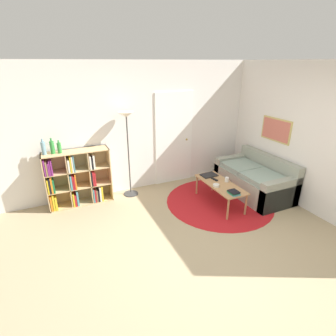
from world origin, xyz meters
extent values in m
plane|color=tan|center=(0.00, 0.00, 0.00)|extent=(14.00, 14.00, 0.00)
cube|color=silver|center=(0.00, 2.59, 1.30)|extent=(7.59, 0.05, 2.60)
cube|color=white|center=(0.60, 2.55, 1.00)|extent=(0.87, 0.02, 2.00)
sphere|color=tan|center=(0.90, 2.53, 0.96)|extent=(0.04, 0.04, 0.04)
cube|color=silver|center=(2.32, 1.28, 1.30)|extent=(0.05, 5.56, 2.60)
cube|color=tan|center=(2.28, 1.35, 1.30)|extent=(0.02, 0.73, 0.46)
cube|color=#C66656|center=(2.27, 1.35, 1.30)|extent=(0.01, 0.67, 0.40)
cylinder|color=#B2191E|center=(0.99, 1.29, 0.00)|extent=(2.06, 2.06, 0.01)
cube|color=tan|center=(-2.05, 2.37, 0.53)|extent=(0.02, 0.34, 1.06)
cube|color=tan|center=(-0.89, 2.37, 0.53)|extent=(0.02, 0.34, 1.06)
cube|color=tan|center=(-1.47, 2.37, 1.06)|extent=(1.17, 0.34, 0.02)
cube|color=tan|center=(-1.47, 2.37, 0.01)|extent=(1.17, 0.34, 0.02)
cube|color=tan|center=(-1.47, 2.53, 0.53)|extent=(1.17, 0.02, 1.06)
cube|color=tan|center=(-1.66, 2.37, 0.53)|extent=(0.02, 0.32, 1.03)
cube|color=tan|center=(-1.28, 2.37, 0.53)|extent=(0.02, 0.32, 1.03)
cube|color=tan|center=(-1.47, 2.37, 0.36)|extent=(1.14, 0.32, 0.02)
cube|color=tan|center=(-1.47, 2.37, 0.70)|extent=(1.14, 0.32, 0.02)
cube|color=orange|center=(-2.01, 2.32, 0.16)|extent=(0.03, 0.22, 0.28)
cube|color=gold|center=(-1.97, 2.33, 0.17)|extent=(0.03, 0.24, 0.30)
cube|color=gold|center=(-1.93, 2.32, 0.14)|extent=(0.03, 0.22, 0.25)
cube|color=gold|center=(-1.63, 2.31, 0.14)|extent=(0.03, 0.20, 0.24)
cube|color=#B21E23|center=(-1.59, 2.32, 0.13)|extent=(0.03, 0.22, 0.23)
cube|color=teal|center=(-1.55, 2.33, 0.16)|extent=(0.03, 0.24, 0.29)
cube|color=teal|center=(-1.25, 2.32, 0.15)|extent=(0.02, 0.23, 0.26)
cube|color=#B21E23|center=(-1.22, 2.32, 0.14)|extent=(0.03, 0.22, 0.25)
cube|color=olive|center=(-1.19, 2.33, 0.14)|extent=(0.02, 0.24, 0.24)
cube|color=black|center=(-1.16, 2.33, 0.14)|extent=(0.03, 0.24, 0.24)
cube|color=silver|center=(-1.13, 2.30, 0.17)|extent=(0.03, 0.19, 0.30)
cube|color=gold|center=(-1.09, 2.30, 0.17)|extent=(0.03, 0.19, 0.31)
cube|color=gold|center=(-2.02, 2.33, 0.50)|extent=(0.02, 0.24, 0.27)
cube|color=black|center=(-1.99, 2.31, 0.51)|extent=(0.03, 0.21, 0.29)
cube|color=orange|center=(-1.95, 2.34, 0.52)|extent=(0.03, 0.26, 0.29)
cube|color=#196B38|center=(-1.92, 2.34, 0.49)|extent=(0.03, 0.26, 0.25)
cube|color=teal|center=(-1.63, 2.34, 0.50)|extent=(0.03, 0.26, 0.27)
cube|color=#B21E23|center=(-1.60, 2.32, 0.50)|extent=(0.02, 0.23, 0.27)
cube|color=#B21E23|center=(-1.57, 2.31, 0.50)|extent=(0.02, 0.21, 0.25)
cube|color=orange|center=(-1.55, 2.33, 0.51)|extent=(0.02, 0.25, 0.29)
cube|color=black|center=(-1.25, 2.31, 0.51)|extent=(0.02, 0.20, 0.28)
cube|color=#B21E23|center=(-1.23, 2.34, 0.51)|extent=(0.03, 0.26, 0.28)
cube|color=#B21E23|center=(-1.20, 2.33, 0.50)|extent=(0.03, 0.24, 0.25)
cube|color=#7F287A|center=(-2.02, 2.32, 0.86)|extent=(0.02, 0.22, 0.29)
cube|color=olive|center=(-1.99, 2.30, 0.84)|extent=(0.03, 0.20, 0.26)
cube|color=#7F287A|center=(-1.96, 2.32, 0.83)|extent=(0.02, 0.23, 0.23)
cube|color=#7F287A|center=(-1.94, 2.31, 0.85)|extent=(0.02, 0.21, 0.27)
cube|color=#7F287A|center=(-1.91, 2.33, 0.85)|extent=(0.02, 0.24, 0.26)
cube|color=silver|center=(-1.62, 2.34, 0.83)|extent=(0.03, 0.26, 0.24)
cube|color=gold|center=(-1.59, 2.34, 0.86)|extent=(0.02, 0.26, 0.29)
cube|color=silver|center=(-1.56, 2.33, 0.86)|extent=(0.02, 0.25, 0.29)
cube|color=teal|center=(-1.53, 2.34, 0.86)|extent=(0.02, 0.27, 0.30)
cube|color=silver|center=(-1.25, 2.33, 0.84)|extent=(0.03, 0.24, 0.25)
cube|color=black|center=(-1.21, 2.31, 0.83)|extent=(0.02, 0.21, 0.23)
cube|color=silver|center=(-1.18, 2.33, 0.84)|extent=(0.03, 0.26, 0.26)
cylinder|color=#333333|center=(-0.50, 2.32, 0.01)|extent=(0.30, 0.30, 0.01)
cylinder|color=#333333|center=(-0.50, 2.32, 0.85)|extent=(0.02, 0.02, 1.61)
cone|color=white|center=(-0.50, 2.32, 1.66)|extent=(0.30, 0.30, 0.10)
cube|color=gray|center=(1.83, 1.32, 0.23)|extent=(0.88, 1.58, 0.46)
cube|color=gray|center=(2.19, 1.32, 0.39)|extent=(0.16, 1.58, 0.79)
cube|color=gray|center=(1.83, 0.60, 0.30)|extent=(0.88, 0.16, 0.60)
cube|color=gray|center=(1.83, 2.03, 0.30)|extent=(0.88, 0.16, 0.60)
cube|color=#879E91|center=(1.75, 1.00, 0.51)|extent=(0.68, 0.61, 0.10)
cube|color=#879E91|center=(1.75, 1.63, 0.51)|extent=(0.68, 0.61, 0.10)
cube|color=#AD7F51|center=(0.95, 1.24, 0.42)|extent=(0.47, 1.14, 0.02)
cylinder|color=#AD7F51|center=(0.76, 0.71, 0.20)|extent=(0.04, 0.04, 0.41)
cylinder|color=#AD7F51|center=(0.76, 1.77, 0.20)|extent=(0.04, 0.04, 0.41)
cylinder|color=#AD7F51|center=(1.14, 0.71, 0.20)|extent=(0.04, 0.04, 0.41)
cylinder|color=#AD7F51|center=(1.14, 1.77, 0.20)|extent=(0.04, 0.04, 0.41)
cube|color=black|center=(0.96, 1.65, 0.44)|extent=(0.33, 0.24, 0.02)
cylinder|color=silver|center=(0.81, 1.17, 0.45)|extent=(0.12, 0.12, 0.04)
cube|color=teal|center=(0.92, 0.78, 0.44)|extent=(0.15, 0.18, 0.02)
cube|color=#196B38|center=(0.91, 0.80, 0.46)|extent=(0.15, 0.18, 0.02)
cube|color=black|center=(0.91, 0.79, 0.48)|extent=(0.15, 0.18, 0.02)
cylinder|color=white|center=(1.11, 1.26, 0.47)|extent=(0.07, 0.07, 0.09)
cube|color=black|center=(0.94, 1.42, 0.44)|extent=(0.07, 0.17, 0.02)
cylinder|color=#6B93A3|center=(-1.98, 2.38, 1.18)|extent=(0.07, 0.07, 0.23)
cylinder|color=#6B93A3|center=(-1.98, 2.38, 1.32)|extent=(0.03, 0.03, 0.06)
cylinder|color=#2D8438|center=(-1.84, 2.38, 1.18)|extent=(0.07, 0.07, 0.22)
cylinder|color=#2D8438|center=(-1.84, 2.38, 1.32)|extent=(0.03, 0.03, 0.06)
cylinder|color=#2D8438|center=(-1.73, 2.36, 1.16)|extent=(0.07, 0.07, 0.19)
cylinder|color=#2D8438|center=(-1.73, 2.36, 1.27)|extent=(0.03, 0.03, 0.05)
camera|label=1|loc=(-1.80, -2.42, 2.57)|focal=28.00mm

